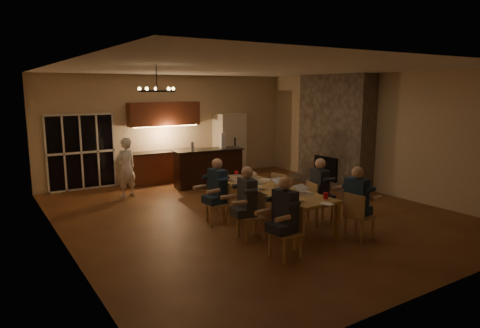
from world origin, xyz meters
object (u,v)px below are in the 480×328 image
object	(u,v)px
refrigerator	(229,144)
plate_far	(266,180)
chair_right_mid	(320,203)
laptop_f	(253,174)
person_left_near	(285,217)
laptop_b	(305,189)
plate_near	(304,192)
redcup_mid	(241,185)
dining_table	(270,206)
mug_front	(279,190)
person_right_mid	(320,191)
standing_person	(126,168)
can_right	(277,181)
redcup_near	(326,196)
bar_island	(208,168)
chair_left_far	(218,203)
mug_back	(235,182)
chair_left_mid	(251,216)
person_left_mid	(247,203)
redcup_far	(236,174)
bar_blender	(223,141)
laptop_e	(233,175)
can_silver	(294,193)
plate_left	(288,200)
bar_bottle	(192,146)
laptop_c	(256,184)
can_cola	(228,176)
person_left_far	(217,191)
chair_right_near	(360,216)
chandelier	(157,91)
chair_right_far	(285,192)
chair_left_near	(286,232)
person_right_near	(356,203)
laptop_d	(282,182)
laptop_a	(293,195)

from	to	relation	value
refrigerator	plate_far	world-z (taller)	refrigerator
chair_right_mid	laptop_f	bearing A→B (deg)	32.17
person_left_near	laptop_b	xyz separation A→B (m)	(1.16, 0.82, 0.17)
plate_near	redcup_mid	bearing A→B (deg)	131.31
dining_table	mug_front	xyz separation A→B (m)	(-0.08, -0.39, 0.43)
person_right_mid	standing_person	xyz separation A→B (m)	(-2.70, 4.33, 0.09)
dining_table	person_left_near	xyz separation A→B (m)	(-0.87, -1.59, 0.31)
standing_person	can_right	distance (m)	4.14
redcup_near	redcup_mid	world-z (taller)	same
bar_island	redcup_mid	xyz separation A→B (m)	(-1.08, -3.43, 0.27)
plate_near	refrigerator	bearing A→B (deg)	73.64
chair_left_far	mug_back	size ratio (longest dim) A/B	8.90
chair_left_mid	person_left_mid	size ratio (longest dim) A/B	0.64
redcup_far	bar_blender	bearing A→B (deg)	67.19
mug_front	plate_near	size ratio (longest dim) A/B	0.42
chair_left_far	laptop_e	distance (m)	1.03
standing_person	can_silver	bearing A→B (deg)	93.74
refrigerator	redcup_near	xyz separation A→B (m)	(-1.64, -6.20, -0.19)
chair_left_mid	chair_right_mid	xyz separation A→B (m)	(1.71, -0.03, 0.00)
chair_right_mid	person_left_near	world-z (taller)	person_left_near
chair_left_mid	plate_left	size ratio (longest dim) A/B	3.48
redcup_far	person_left_near	bearing A→B (deg)	-107.57
chair_right_mid	laptop_e	xyz separation A→B (m)	(-1.06, 1.73, 0.42)
laptop_e	mug_front	bearing A→B (deg)	120.81
dining_table	bar_bottle	size ratio (longest dim) A/B	12.59
chair_right_mid	plate_near	xyz separation A→B (m)	(-0.49, -0.03, 0.31)
laptop_c	can_cola	bearing A→B (deg)	-85.42
person_left_far	chair_right_near	bearing A→B (deg)	31.22
chair_left_mid	redcup_near	size ratio (longest dim) A/B	7.42
redcup_far	redcup_mid	bearing A→B (deg)	-118.01
dining_table	person_left_far	distance (m)	1.13
chandelier	redcup_mid	world-z (taller)	chandelier
refrigerator	laptop_b	distance (m)	6.00
chair_right_far	person_left_mid	bearing A→B (deg)	110.44
can_silver	mug_back	bearing A→B (deg)	106.63
chair_right_near	plate_near	world-z (taller)	chair_right_near
standing_person	plate_near	bearing A→B (deg)	98.12
chair_left_near	person_left_mid	size ratio (longest dim) A/B	0.64
person_right_near	laptop_d	world-z (taller)	person_right_near
chair_right_far	can_right	world-z (taller)	chair_right_far
laptop_a	laptop_f	world-z (taller)	same
person_left_near	mug_back	distance (m)	2.36
laptop_f	mug_front	distance (m)	1.46
chair_left_mid	chair_right_mid	world-z (taller)	same
laptop_c	chair_right_mid	bearing A→B (deg)	155.42
can_silver	redcup_near	bearing A→B (deg)	-54.71
chair_right_mid	can_cola	size ratio (longest dim) A/B	7.42
laptop_d	mug_back	xyz separation A→B (m)	(-0.70, 0.74, -0.06)
plate_near	chair_right_near	bearing A→B (deg)	-64.88
chair_left_far	can_right	bearing A→B (deg)	92.75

